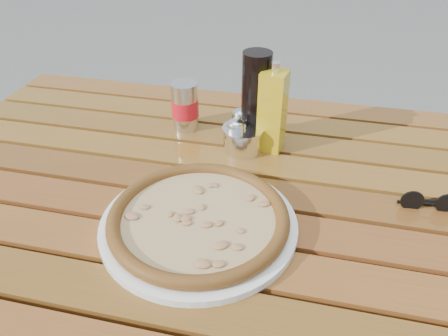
% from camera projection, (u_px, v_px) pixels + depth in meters
% --- Properties ---
extents(table, '(1.40, 0.90, 0.75)m').
position_uv_depth(table, '(222.00, 213.00, 0.95)').
color(table, '#33180B').
rests_on(table, ground).
extents(plate, '(0.45, 0.45, 0.01)m').
position_uv_depth(plate, '(199.00, 224.00, 0.80)').
color(plate, white).
rests_on(plate, table).
extents(pizza, '(0.37, 0.37, 0.03)m').
position_uv_depth(pizza, '(199.00, 218.00, 0.79)').
color(pizza, beige).
rests_on(pizza, plate).
extents(pepper_shaker, '(0.07, 0.07, 0.08)m').
position_uv_depth(pepper_shaker, '(240.00, 125.00, 1.04)').
color(pepper_shaker, '#B23914').
rests_on(pepper_shaker, table).
extents(oregano_shaker, '(0.06, 0.06, 0.08)m').
position_uv_depth(oregano_shaker, '(235.00, 136.00, 1.00)').
color(oregano_shaker, '#323A17').
rests_on(oregano_shaker, table).
extents(dark_bottle, '(0.07, 0.07, 0.22)m').
position_uv_depth(dark_bottle, '(256.00, 99.00, 0.99)').
color(dark_bottle, black).
rests_on(dark_bottle, table).
extents(soda_can, '(0.08, 0.08, 0.12)m').
position_uv_depth(soda_can, '(185.00, 106.00, 1.08)').
color(soda_can, silver).
rests_on(soda_can, table).
extents(olive_oil_cruet, '(0.06, 0.06, 0.21)m').
position_uv_depth(olive_oil_cruet, '(272.00, 111.00, 0.97)').
color(olive_oil_cruet, gold).
rests_on(olive_oil_cruet, table).
extents(parmesan_tin, '(0.11, 0.11, 0.07)m').
position_uv_depth(parmesan_tin, '(243.00, 139.00, 1.00)').
color(parmesan_tin, white).
rests_on(parmesan_tin, table).
extents(sunglasses, '(0.11, 0.03, 0.04)m').
position_uv_depth(sunglasses, '(429.00, 202.00, 0.84)').
color(sunglasses, black).
rests_on(sunglasses, table).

